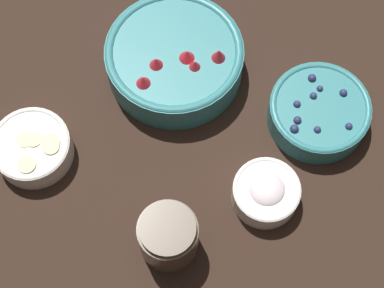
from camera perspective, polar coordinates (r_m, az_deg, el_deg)
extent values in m
plane|color=black|center=(1.14, -0.39, -0.95)|extent=(4.00, 4.00, 0.00)
cylinder|color=teal|center=(1.19, -1.67, 7.44)|extent=(0.25, 0.25, 0.07)
torus|color=teal|center=(1.16, -1.71, 8.18)|extent=(0.25, 0.25, 0.02)
cylinder|color=red|center=(1.17, -1.70, 7.92)|extent=(0.20, 0.20, 0.02)
cone|color=red|center=(1.14, -0.46, 7.86)|extent=(0.04, 0.04, 0.02)
cone|color=red|center=(1.14, 2.38, 7.91)|extent=(0.04, 0.04, 0.03)
cone|color=red|center=(1.13, 0.25, 7.03)|extent=(0.04, 0.04, 0.02)
cone|color=red|center=(1.14, -3.22, 7.22)|extent=(0.04, 0.04, 0.02)
cone|color=red|center=(1.12, -4.37, 5.59)|extent=(0.04, 0.04, 0.02)
cylinder|color=teal|center=(1.17, 11.16, 2.73)|extent=(0.18, 0.18, 0.05)
torus|color=teal|center=(1.15, 11.36, 3.23)|extent=(0.18, 0.18, 0.01)
cylinder|color=navy|center=(1.15, 11.29, 3.06)|extent=(0.14, 0.14, 0.02)
sphere|color=navy|center=(1.15, 10.73, 4.21)|extent=(0.01, 0.01, 0.01)
sphere|color=navy|center=(1.17, 10.61, 5.78)|extent=(0.02, 0.02, 0.02)
sphere|color=navy|center=(1.16, 13.30, 4.43)|extent=(0.01, 0.01, 0.01)
sphere|color=navy|center=(1.12, 9.06, 1.41)|extent=(0.02, 0.02, 0.02)
sphere|color=navy|center=(1.16, 11.29, 4.84)|extent=(0.01, 0.01, 0.01)
sphere|color=navy|center=(1.12, 9.35, 2.09)|extent=(0.01, 0.01, 0.01)
sphere|color=navy|center=(1.12, 11.08, 1.25)|extent=(0.01, 0.01, 0.01)
sphere|color=navy|center=(1.14, 13.77, 1.53)|extent=(0.01, 0.01, 0.01)
sphere|color=navy|center=(1.14, 9.32, 3.51)|extent=(0.01, 0.01, 0.01)
cylinder|color=white|center=(1.15, -13.96, -0.38)|extent=(0.14, 0.14, 0.05)
torus|color=white|center=(1.13, -14.21, 0.04)|extent=(0.14, 0.14, 0.01)
cylinder|color=beige|center=(1.14, -14.13, -0.10)|extent=(0.11, 0.11, 0.01)
cylinder|color=beige|center=(1.12, -12.47, 0.15)|extent=(0.03, 0.03, 0.01)
cylinder|color=beige|center=(1.13, -13.88, 0.34)|extent=(0.03, 0.03, 0.00)
cylinder|color=beige|center=(1.12, -12.43, -0.25)|extent=(0.03, 0.03, 0.01)
cylinder|color=beige|center=(1.12, -14.48, -1.69)|extent=(0.03, 0.03, 0.01)
cylinder|color=beige|center=(1.14, -14.66, 0.35)|extent=(0.03, 0.03, 0.00)
cylinder|color=white|center=(1.10, 6.55, -4.39)|extent=(0.11, 0.11, 0.05)
torus|color=white|center=(1.08, 6.68, -4.02)|extent=(0.11, 0.11, 0.01)
cylinder|color=white|center=(1.08, 6.64, -4.15)|extent=(0.09, 0.09, 0.01)
ellipsoid|color=white|center=(1.08, 6.68, -4.02)|extent=(0.06, 0.06, 0.03)
cylinder|color=brown|center=(1.04, -2.10, -8.29)|extent=(0.10, 0.10, 0.10)
cylinder|color=#472819|center=(1.05, -2.08, -8.40)|extent=(0.08, 0.08, 0.07)
cylinder|color=brown|center=(0.99, -2.20, -7.51)|extent=(0.09, 0.09, 0.01)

